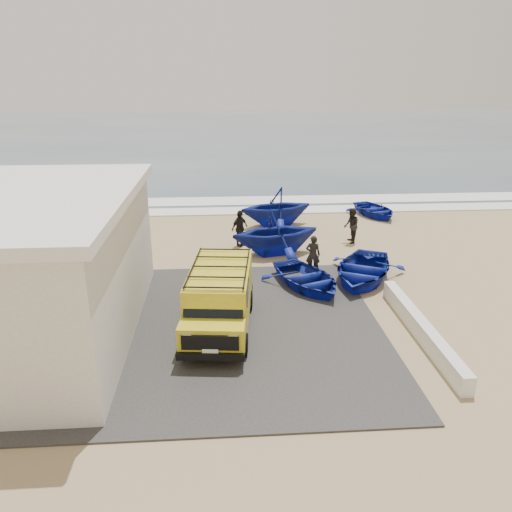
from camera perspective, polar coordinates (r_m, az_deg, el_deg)
name	(u,v)px	position (r m, az deg, el deg)	size (l,w,h in m)	color
ground	(247,300)	(17.37, -1.05, -5.00)	(160.00, 160.00, 0.00)	tan
slab	(185,328)	(15.60, -8.08, -8.18)	(12.00, 10.00, 0.05)	#383634
ocean	(225,131)	(72.12, -3.54, 14.02)	(180.00, 88.00, 0.01)	#385166
surf_line	(235,211)	(28.69, -2.36, 5.16)	(180.00, 1.60, 0.06)	white
surf_wash	(234,201)	(31.12, -2.51, 6.31)	(180.00, 2.20, 0.04)	white
parapet	(421,329)	(15.67, 18.34, -7.90)	(0.35, 6.00, 0.55)	silver
van	(220,296)	(15.11, -4.18, -4.63)	(2.27, 4.73, 1.96)	gold
boat_near_left	(307,278)	(18.28, 5.82, -2.54)	(2.57, 3.59, 0.74)	navy
boat_near_right	(362,270)	(19.26, 12.05, -1.53)	(2.92, 4.09, 0.85)	navy
boat_mid_left	(276,232)	(21.45, 2.28, 2.78)	(3.30, 3.83, 2.02)	navy
boat_far_left	(276,207)	(25.77, 2.31, 5.67)	(3.25, 3.76, 1.98)	navy
boat_far_right	(375,210)	(28.43, 13.41, 5.15)	(2.38, 3.33, 0.69)	navy
fisherman_front	(313,255)	(19.46, 6.53, 0.14)	(0.57, 0.37, 1.56)	black
fisherman_middle	(351,226)	(23.41, 10.84, 3.41)	(0.79, 0.62, 1.63)	black
fisherman_back	(240,228)	(22.59, -1.88, 3.20)	(0.97, 0.41, 1.66)	black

